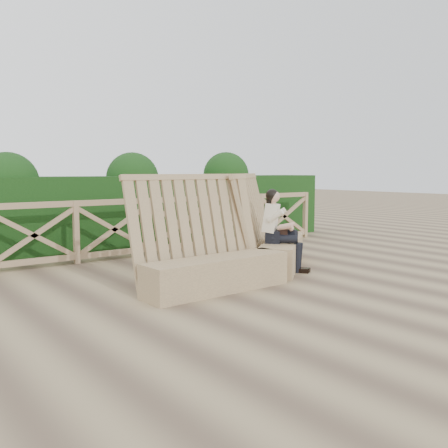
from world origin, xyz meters
TOP-DOWN VIEW (x-y plane):
  - ground at (0.00, 0.00)m, footprint 60.00×60.00m
  - bench at (0.96, 0.84)m, footprint 3.95×2.06m
  - woman at (1.64, 0.90)m, footprint 0.66×0.77m
  - guardrail at (0.00, 3.50)m, footprint 10.10×0.09m
  - hedge at (0.00, 4.70)m, footprint 12.00×1.20m

SIDE VIEW (x-z plane):
  - ground at x=0.00m, z-range 0.00..0.00m
  - bench at x=0.96m, z-range -0.40..1.19m
  - guardrail at x=0.00m, z-range 0.00..1.10m
  - woman at x=1.64m, z-range 0.06..1.38m
  - hedge at x=0.00m, z-range 0.00..1.50m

